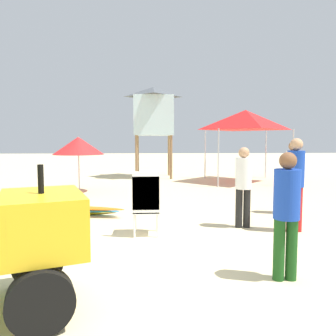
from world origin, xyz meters
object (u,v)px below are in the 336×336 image
(lifeguard_tower, at_px, (153,111))
(beach_umbrella_left, at_px, (78,146))
(lifeguard_near_center, at_px, (293,172))
(popup_canopy, at_px, (245,120))
(lifeguard_near_left, at_px, (243,182))
(surfboard_pile, at_px, (76,210))
(lifeguard_near_right, at_px, (287,208))
(lifeguard_far_right, at_px, (295,178))
(stacked_plastic_chairs, at_px, (146,198))

(lifeguard_tower, relative_size, beach_umbrella_left, 2.26)
(lifeguard_near_center, relative_size, popup_canopy, 0.57)
(lifeguard_near_left, bearing_deg, surfboard_pile, 160.88)
(lifeguard_near_left, bearing_deg, lifeguard_tower, 100.25)
(surfboard_pile, bearing_deg, lifeguard_near_center, -1.01)
(surfboard_pile, bearing_deg, lifeguard_tower, 76.17)
(lifeguard_near_right, bearing_deg, lifeguard_tower, 97.18)
(lifeguard_near_right, xyz_separation_m, beach_umbrella_left, (-4.04, 7.21, 0.66))
(lifeguard_near_left, relative_size, lifeguard_near_center, 0.93)
(lifeguard_near_left, xyz_separation_m, lifeguard_near_right, (-0.19, -2.48, -0.01))
(lifeguard_tower, bearing_deg, lifeguard_far_right, -74.97)
(popup_canopy, bearing_deg, lifeguard_near_right, -103.67)
(lifeguard_near_right, bearing_deg, lifeguard_near_left, 85.67)
(stacked_plastic_chairs, height_order, lifeguard_near_center, lifeguard_near_center)
(lifeguard_far_right, bearing_deg, lifeguard_near_center, 67.36)
(surfboard_pile, xyz_separation_m, beach_umbrella_left, (-0.64, 3.48, 1.45))
(lifeguard_near_left, bearing_deg, stacked_plastic_chairs, -166.16)
(lifeguard_near_right, distance_m, popup_canopy, 10.06)
(beach_umbrella_left, bearing_deg, surfboard_pile, -79.59)
(lifeguard_near_right, height_order, lifeguard_far_right, lifeguard_far_right)
(lifeguard_near_center, xyz_separation_m, lifeguard_far_right, (-0.63, -1.51, 0.04))
(surfboard_pile, distance_m, lifeguard_near_left, 3.88)
(lifeguard_near_center, height_order, lifeguard_tower, lifeguard_tower)
(lifeguard_far_right, bearing_deg, lifeguard_near_left, 158.34)
(popup_canopy, bearing_deg, stacked_plastic_chairs, -118.21)
(lifeguard_far_right, relative_size, beach_umbrella_left, 0.96)
(lifeguard_near_right, relative_size, lifeguard_far_right, 0.90)
(lifeguard_near_left, relative_size, popup_canopy, 0.54)
(beach_umbrella_left, bearing_deg, lifeguard_near_left, -48.17)
(lifeguard_near_left, height_order, lifeguard_near_center, lifeguard_near_center)
(lifeguard_tower, bearing_deg, lifeguard_near_left, -79.75)
(lifeguard_near_left, height_order, beach_umbrella_left, beach_umbrella_left)
(surfboard_pile, relative_size, popup_canopy, 0.75)
(surfboard_pile, height_order, lifeguard_near_left, lifeguard_near_left)
(surfboard_pile, bearing_deg, stacked_plastic_chairs, -46.18)
(lifeguard_near_left, relative_size, lifeguard_far_right, 0.90)
(lifeguard_near_center, height_order, lifeguard_far_right, lifeguard_far_right)
(lifeguard_near_left, distance_m, lifeguard_far_right, 0.97)
(stacked_plastic_chairs, bearing_deg, lifeguard_near_center, 25.21)
(stacked_plastic_chairs, height_order, popup_canopy, popup_canopy)
(lifeguard_near_left, bearing_deg, beach_umbrella_left, 131.83)
(lifeguard_near_right, bearing_deg, lifeguard_far_right, 62.94)
(popup_canopy, distance_m, beach_umbrella_left, 6.91)
(stacked_plastic_chairs, xyz_separation_m, beach_umbrella_left, (-2.29, 5.21, 0.87))
(beach_umbrella_left, bearing_deg, lifeguard_tower, 59.62)
(surfboard_pile, xyz_separation_m, lifeguard_tower, (1.94, 7.88, 2.99))
(surfboard_pile, bearing_deg, lifeguard_near_left, -19.12)
(surfboard_pile, height_order, lifeguard_near_right, lifeguard_near_right)
(surfboard_pile, height_order, lifeguard_tower, lifeguard_tower)
(lifeguard_far_right, bearing_deg, lifeguard_tower, 105.03)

